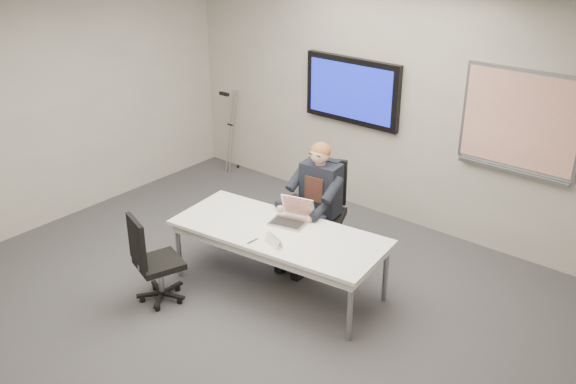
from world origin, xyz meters
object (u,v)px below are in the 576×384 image
Objects in this scene: conference_table at (279,237)px; office_chair_near at (156,275)px; seated_person at (311,217)px; laptop at (292,216)px; office_chair_far at (323,226)px.

conference_table is 2.38× the size of office_chair_near.
seated_person reaches higher than laptop.
seated_person is 0.42m from laptop.
seated_person is at bearing -108.37° from office_chair_far.
laptop is at bearing -104.25° from office_chair_near.
office_chair_near is at bearing -121.20° from seated_person.
seated_person is at bearing -95.67° from office_chair_near.
laptop is at bearing -105.71° from office_chair_far.
laptop is at bearing -88.24° from seated_person.
conference_table is at bearing -89.80° from seated_person.
seated_person reaches higher than office_chair_far.
office_chair_near reaches higher than laptop.
conference_table is 2.10× the size of office_chair_far.
office_chair_far is 0.79× the size of seated_person.
seated_person is (0.02, -0.25, 0.21)m from office_chair_far.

